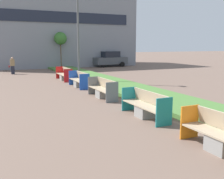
{
  "coord_description": "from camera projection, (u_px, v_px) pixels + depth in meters",
  "views": [
    {
      "loc": [
        -4.07,
        3.1,
        2.59
      ],
      "look_at": [
        0.9,
        13.75,
        0.6
      ],
      "focal_mm": 42.0,
      "sensor_mm": 36.0,
      "label": 1
    }
  ],
  "objects": [
    {
      "name": "bench_blue_frame",
      "position": [
        79.0,
        81.0,
        16.38
      ],
      "size": [
        0.65,
        2.3,
        0.94
      ],
      "color": "gray",
      "rests_on": "ground"
    },
    {
      "name": "sapling_tree_far",
      "position": [
        60.0,
        39.0,
        28.9
      ],
      "size": [
        1.4,
        1.4,
        4.04
      ],
      "color": "brown",
      "rests_on": "ground"
    },
    {
      "name": "bench_red_frame",
      "position": [
        64.0,
        75.0,
        19.59
      ],
      "size": [
        0.65,
        2.48,
        0.94
      ],
      "color": "gray",
      "rests_on": "ground"
    },
    {
      "name": "bench_grey_frame",
      "position": [
        103.0,
        90.0,
        13.02
      ],
      "size": [
        0.65,
        2.39,
        0.94
      ],
      "color": "gray",
      "rests_on": "ground"
    },
    {
      "name": "street_lamp_post",
      "position": [
        78.0,
        20.0,
        17.72
      ],
      "size": [
        0.24,
        0.44,
        7.78
      ],
      "color": "#56595B",
      "rests_on": "ground"
    },
    {
      "name": "parked_car_distant",
      "position": [
        110.0,
        59.0,
        32.01
      ],
      "size": [
        4.38,
        2.24,
        1.86
      ],
      "rotation": [
        0.0,
        0.0,
        0.12
      ],
      "color": "#474C51",
      "rests_on": "ground"
    },
    {
      "name": "planter_grass_strip",
      "position": [
        177.0,
        103.0,
        11.4
      ],
      "size": [
        2.8,
        120.0,
        0.18
      ],
      "color": "#4C7A38",
      "rests_on": "ground"
    },
    {
      "name": "building_backdrop",
      "position": [
        57.0,
        25.0,
        33.23
      ],
      "size": [
        18.19,
        8.84,
        10.28
      ],
      "color": "gray",
      "rests_on": "ground"
    },
    {
      "name": "bench_orange_frame",
      "position": [
        222.0,
        137.0,
        6.38
      ],
      "size": [
        0.65,
        2.27,
        0.94
      ],
      "color": "gray",
      "rests_on": "ground"
    },
    {
      "name": "pedestrian_walking",
      "position": [
        12.0,
        66.0,
        23.63
      ],
      "size": [
        0.53,
        0.24,
        1.55
      ],
      "color": "#232633",
      "rests_on": "ground"
    },
    {
      "name": "bench_teal_frame",
      "position": [
        145.0,
        107.0,
        9.49
      ],
      "size": [
        0.65,
        2.4,
        0.94
      ],
      "color": "gray",
      "rests_on": "ground"
    }
  ]
}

